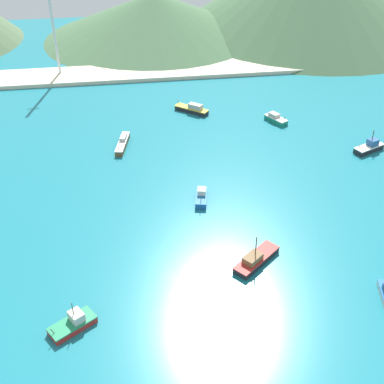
% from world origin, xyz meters
% --- Properties ---
extents(ground, '(260.00, 280.00, 0.50)m').
position_xyz_m(ground, '(0.00, 30.00, -0.25)').
color(ground, teal).
extents(fishing_boat_1, '(9.47, 8.44, 2.72)m').
position_xyz_m(fishing_boat_1, '(13.98, 63.70, 1.00)').
color(fishing_boat_1, '#232328').
rests_on(fishing_boat_1, ground).
extents(fishing_boat_2, '(3.75, 7.08, 2.77)m').
position_xyz_m(fishing_boat_2, '(9.43, 19.68, 0.90)').
color(fishing_boat_2, '#1E5BA8').
rests_on(fishing_boat_2, ground).
extents(fishing_boat_3, '(10.04, 9.12, 6.25)m').
position_xyz_m(fishing_boat_3, '(15.98, -1.49, 0.88)').
color(fishing_boat_3, '#232328').
rests_on(fishing_boat_3, ground).
extents(fishing_boat_4, '(8.03, 6.80, 5.20)m').
position_xyz_m(fishing_boat_4, '(-16.25, -11.93, 0.88)').
color(fishing_boat_4, red).
rests_on(fishing_boat_4, ground).
extents(fishing_boat_6, '(5.61, 7.25, 2.81)m').
position_xyz_m(fishing_boat_6, '(35.94, 54.26, 0.90)').
color(fishing_boat_6, '#198466').
rests_on(fishing_boat_6, ground).
extents(fishing_boat_7, '(8.66, 5.84, 5.61)m').
position_xyz_m(fishing_boat_7, '(54.65, 34.99, 1.03)').
color(fishing_boat_7, '#232328').
rests_on(fishing_boat_7, ground).
extents(fishing_boat_8, '(4.26, 11.02, 2.96)m').
position_xyz_m(fishing_boat_8, '(-6.57, 46.39, 0.86)').
color(fishing_boat_8, brown).
rests_on(fishing_boat_8, ground).
extents(beach_strip, '(247.00, 14.74, 1.20)m').
position_xyz_m(beach_strip, '(0.00, 95.90, 0.60)').
color(beach_strip, beige).
rests_on(beach_strip, ground).
extents(hill_central, '(87.78, 87.78, 17.27)m').
position_xyz_m(hill_central, '(9.27, 135.40, 8.63)').
color(hill_central, '#476B47').
rests_on(hill_central, ground).
extents(radio_tower, '(3.66, 2.93, 36.58)m').
position_xyz_m(radio_tower, '(-25.57, 97.95, 18.65)').
color(radio_tower, silver).
rests_on(radio_tower, ground).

